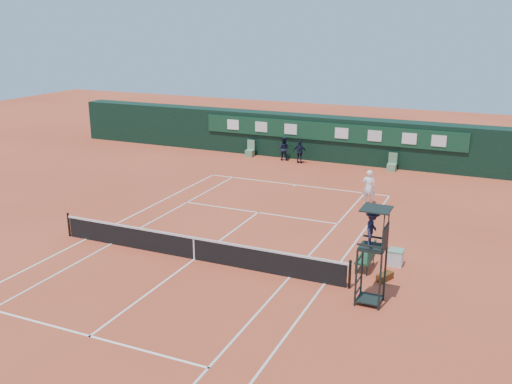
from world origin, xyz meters
TOP-DOWN VIEW (x-y plane):
  - ground at (0.00, 0.00)m, footprint 90.00×90.00m
  - court_lines at (0.00, 0.00)m, footprint 11.05×23.85m
  - tennis_net at (0.00, 0.00)m, footprint 12.90×0.10m
  - back_wall at (0.00, 18.74)m, footprint 40.00×1.65m
  - linesman_chair_left at (-5.50, 17.48)m, footprint 0.55×0.50m
  - linesman_chair_right at (4.50, 17.48)m, footprint 0.55×0.50m
  - umpire_chair at (7.30, -0.80)m, footprint 0.96×0.95m
  - player_bench at (6.63, 1.82)m, footprint 0.56×1.20m
  - tennis_bag at (7.43, 1.20)m, footprint 0.56×0.79m
  - cooler at (7.53, 2.74)m, footprint 0.57×0.57m
  - tennis_ball at (2.63, 8.39)m, footprint 0.08×0.08m
  - player at (4.75, 9.88)m, footprint 0.74×0.53m
  - ball_kid_left at (-2.91, 17.39)m, footprint 0.84×0.68m
  - ball_kid_right at (-1.58, 17.00)m, footprint 0.92×0.39m

SIDE VIEW (x-z plane):
  - ground at x=0.00m, z-range 0.00..0.00m
  - court_lines at x=0.00m, z-range 0.00..0.01m
  - tennis_ball at x=2.63m, z-range 0.00..0.08m
  - tennis_bag at x=7.43m, z-range 0.00..0.27m
  - linesman_chair_left at x=-5.50m, z-range -0.26..0.89m
  - linesman_chair_right at x=4.50m, z-range -0.26..0.89m
  - cooler at x=7.53m, z-range 0.00..0.65m
  - tennis_net at x=0.00m, z-range -0.04..1.06m
  - player_bench at x=6.63m, z-range 0.05..1.15m
  - ball_kid_right at x=-1.58m, z-range 0.00..1.56m
  - ball_kid_left at x=-2.91m, z-range 0.00..1.62m
  - player at x=4.75m, z-range 0.00..1.89m
  - back_wall at x=0.00m, z-range 0.01..3.01m
  - umpire_chair at x=7.30m, z-range 0.75..4.17m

